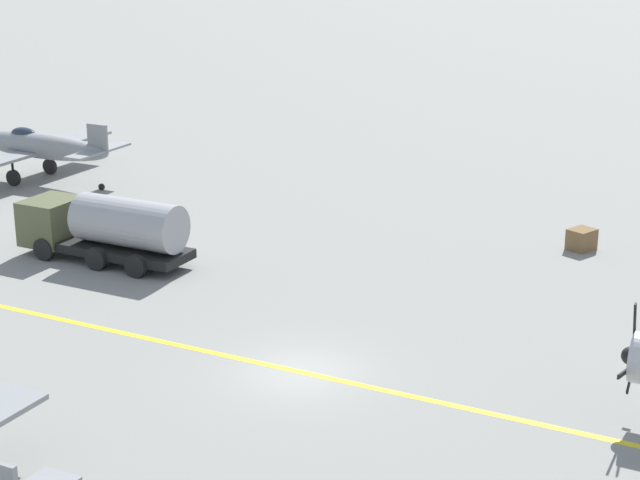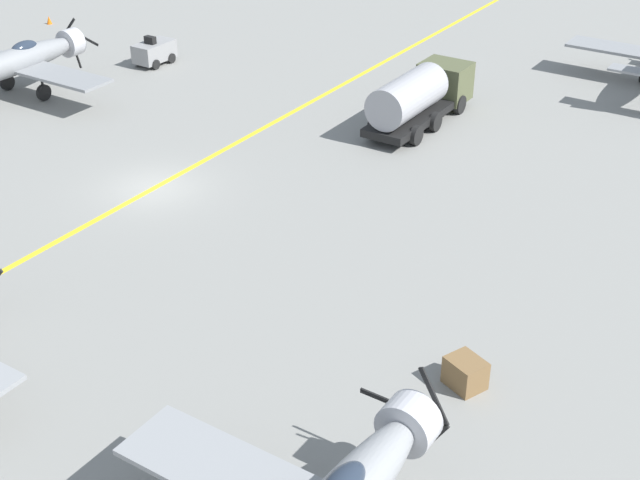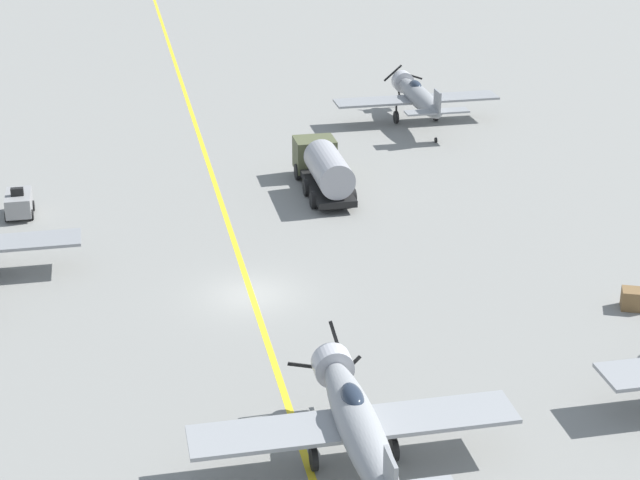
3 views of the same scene
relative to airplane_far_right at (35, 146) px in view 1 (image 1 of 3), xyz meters
name	(u,v)px [view 1 (image 1 of 3)]	position (x,y,z in m)	size (l,w,h in m)	color
ground_plane	(301,372)	(-15.86, -25.46, -2.01)	(400.00, 400.00, 0.00)	gray
taxiway_stripe	(301,372)	(-15.86, -25.46, -2.01)	(0.30, 160.00, 0.01)	yellow
airplane_far_right	(35,146)	(0.00, 0.00, 0.00)	(12.00, 9.98, 3.65)	gray
fuel_tanker	(104,228)	(-9.49, -12.30, -0.50)	(2.68, 8.00, 2.98)	black
supply_crate_by_tanker	(582,239)	(1.65, -30.52, -1.53)	(1.16, 0.96, 0.96)	brown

